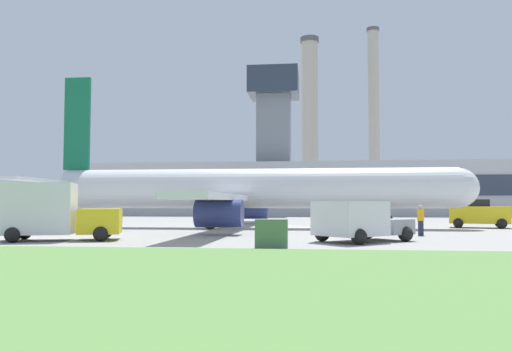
{
  "coord_description": "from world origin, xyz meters",
  "views": [
    {
      "loc": [
        2.08,
        -36.81,
        1.78
      ],
      "look_at": [
        -2.0,
        -1.63,
        3.7
      ],
      "focal_mm": 35.0,
      "sensor_mm": 36.0,
      "label": 1
    }
  ],
  "objects_px": {
    "airplane": "(247,190)",
    "pushback_tug": "(479,215)",
    "baggage_truck": "(358,221)",
    "ground_crew_person": "(421,220)",
    "fuel_truck": "(53,213)"
  },
  "relations": [
    {
      "from": "airplane",
      "to": "baggage_truck",
      "type": "distance_m",
      "value": 13.76
    },
    {
      "from": "pushback_tug",
      "to": "baggage_truck",
      "type": "relative_size",
      "value": 0.88
    },
    {
      "from": "airplane",
      "to": "pushback_tug",
      "type": "bearing_deg",
      "value": 8.11
    },
    {
      "from": "pushback_tug",
      "to": "fuel_truck",
      "type": "bearing_deg",
      "value": -147.98
    },
    {
      "from": "fuel_truck",
      "to": "ground_crew_person",
      "type": "bearing_deg",
      "value": 17.6
    },
    {
      "from": "airplane",
      "to": "fuel_truck",
      "type": "xyz_separation_m",
      "value": [
        -7.6,
        -12.73,
        -1.41
      ]
    },
    {
      "from": "airplane",
      "to": "pushback_tug",
      "type": "xyz_separation_m",
      "value": [
        16.52,
        2.36,
        -1.81
      ]
    },
    {
      "from": "airplane",
      "to": "ground_crew_person",
      "type": "distance_m",
      "value": 12.78
    },
    {
      "from": "pushback_tug",
      "to": "ground_crew_person",
      "type": "relative_size",
      "value": 2.59
    },
    {
      "from": "pushback_tug",
      "to": "ground_crew_person",
      "type": "xyz_separation_m",
      "value": [
        -5.99,
        -9.33,
        -0.07
      ]
    },
    {
      "from": "airplane",
      "to": "pushback_tug",
      "type": "relative_size",
      "value": 7.12
    },
    {
      "from": "fuel_truck",
      "to": "pushback_tug",
      "type": "bearing_deg",
      "value": 32.02
    },
    {
      "from": "airplane",
      "to": "pushback_tug",
      "type": "distance_m",
      "value": 16.79
    },
    {
      "from": "pushback_tug",
      "to": "baggage_truck",
      "type": "distance_m",
      "value": 17.24
    },
    {
      "from": "baggage_truck",
      "to": "airplane",
      "type": "bearing_deg",
      "value": 119.69
    }
  ]
}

